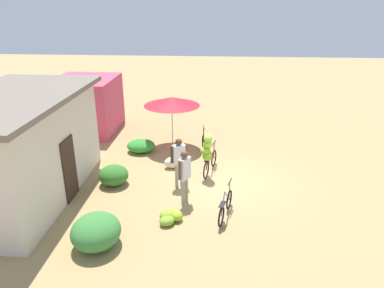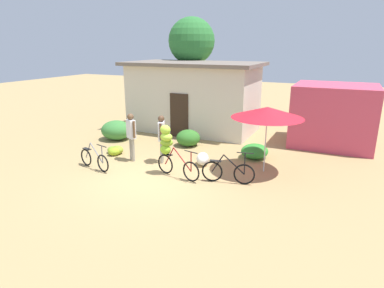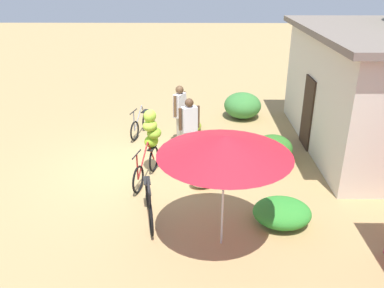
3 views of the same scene
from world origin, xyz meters
name	(u,v)px [view 3 (image 3 of 3)]	position (x,y,z in m)	size (l,w,h in m)	color
ground_plane	(134,168)	(0.00, 0.00, 0.00)	(60.00, 60.00, 0.00)	#A48756
building_low	(367,90)	(-1.50, 6.30, 1.67)	(6.42, 3.60, 3.30)	beige
hedge_bush_front_left	(243,105)	(-3.86, 3.19, 0.43)	(1.37, 1.26, 0.86)	#3A7D38
hedge_bush_front_right	(273,148)	(-0.53, 3.66, 0.34)	(1.00, 1.01, 0.68)	#316F26
hedge_bush_mid	(282,213)	(2.40, 3.32, 0.26)	(1.00, 1.17, 0.51)	#2F8E30
market_umbrella	(225,146)	(3.05, 2.08, 2.01)	(2.32, 2.32, 2.19)	beige
bicycle_leftmost	(141,124)	(-2.27, -0.12, 0.34)	(1.53, 0.44, 0.92)	black
bicycle_near_pile	(150,139)	(0.31, 0.48, 0.96)	(1.70, 0.58, 1.65)	black
bicycle_center_loaded	(149,204)	(2.27, 0.65, 0.36)	(1.62, 0.35, 1.02)	black
banana_pile_on_ground	(192,126)	(-2.62, 1.47, 0.15)	(0.87, 0.84, 0.32)	#7EB927
produce_sack	(204,178)	(0.94, 1.79, 0.22)	(0.70, 0.44, 0.44)	silver
person_vendor	(180,109)	(-1.58, 1.13, 1.08)	(0.51, 0.37, 1.75)	gray
person_bystander	(189,123)	(-0.49, 1.42, 1.06)	(0.34, 0.54, 1.73)	gray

